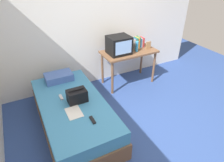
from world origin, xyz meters
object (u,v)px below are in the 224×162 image
(tv, at_px, (119,45))
(remote_dark, at_px, (93,120))
(picture_frame, at_px, (148,45))
(remote_silver, at_px, (61,97))
(book_row, at_px, (138,42))
(magazine, at_px, (74,112))
(handbag, at_px, (77,96))
(pillow, at_px, (59,77))
(water_bottle, at_px, (137,46))
(desk, at_px, (129,55))
(bed, at_px, (74,115))

(tv, distance_m, remote_dark, 1.81)
(picture_frame, relative_size, remote_silver, 1.13)
(book_row, relative_size, magazine, 0.86)
(handbag, bearing_deg, pillow, 96.71)
(water_bottle, relative_size, picture_frame, 1.33)
(desk, height_order, remote_dark, desk)
(handbag, bearing_deg, book_row, 28.26)
(picture_frame, distance_m, remote_silver, 2.17)
(desk, relative_size, handbag, 3.87)
(bed, bearing_deg, tv, 32.01)
(picture_frame, height_order, remote_dark, picture_frame)
(pillow, distance_m, remote_silver, 0.59)
(pillow, xyz_separation_m, handbag, (0.09, -0.78, 0.03))
(tv, distance_m, pillow, 1.33)
(bed, xyz_separation_m, picture_frame, (1.95, 0.72, 0.61))
(book_row, distance_m, picture_frame, 0.24)
(desk, bearing_deg, handbag, -150.21)
(desk, height_order, tv, tv)
(desk, xyz_separation_m, magazine, (-1.58, -1.07, -0.16))
(pillow, relative_size, magazine, 1.69)
(picture_frame, bearing_deg, book_row, 129.36)
(magazine, bearing_deg, remote_dark, -57.51)
(picture_frame, xyz_separation_m, pillow, (-1.96, 0.04, -0.28))
(water_bottle, distance_m, picture_frame, 0.30)
(bed, xyz_separation_m, remote_silver, (-0.12, 0.19, 0.27))
(desk, height_order, magazine, desk)
(pillow, bearing_deg, book_row, 4.60)
(bed, relative_size, pillow, 4.09)
(water_bottle, height_order, picture_frame, water_bottle)
(handbag, height_order, magazine, handbag)
(picture_frame, height_order, pillow, picture_frame)
(water_bottle, bearing_deg, pillow, 178.59)
(tv, height_order, remote_dark, tv)
(desk, distance_m, water_bottle, 0.26)
(remote_dark, bearing_deg, tv, 49.33)
(water_bottle, height_order, pillow, water_bottle)
(pillow, xyz_separation_m, remote_silver, (-0.12, -0.57, -0.06))
(water_bottle, bearing_deg, remote_dark, -140.53)
(picture_frame, bearing_deg, pillow, 178.78)
(pillow, xyz_separation_m, magazine, (-0.05, -1.02, -0.06))
(magazine, relative_size, remote_silver, 2.01)
(desk, height_order, pillow, desk)
(tv, xyz_separation_m, handbag, (-1.18, -0.81, -0.35))
(tv, height_order, remote_silver, tv)
(desk, xyz_separation_m, handbag, (-1.44, -0.83, -0.07))
(magazine, distance_m, remote_silver, 0.45)
(desk, distance_m, pillow, 1.54)
(remote_dark, height_order, remote_silver, same)
(desk, relative_size, book_row, 4.64)
(tv, height_order, pillow, tv)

